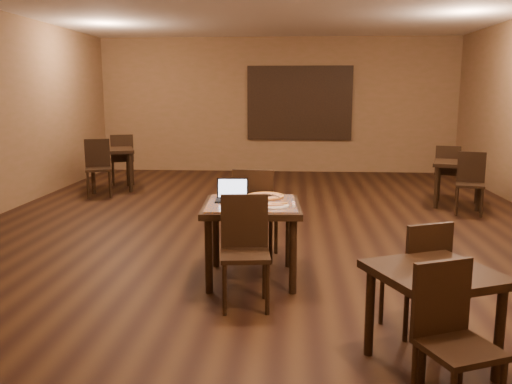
# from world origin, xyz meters

# --- Properties ---
(ground) EXTENTS (10.00, 10.00, 0.00)m
(ground) POSITION_xyz_m (0.00, 0.00, 0.00)
(ground) COLOR black
(ground) RESTS_ON ground
(wall_back) EXTENTS (8.00, 0.02, 3.00)m
(wall_back) POSITION_xyz_m (0.00, 5.00, 1.50)
(wall_back) COLOR brown
(wall_back) RESTS_ON ground
(wall_front) EXTENTS (8.00, 0.02, 3.00)m
(wall_front) POSITION_xyz_m (0.00, -5.00, 1.50)
(wall_front) COLOR brown
(wall_front) RESTS_ON ground
(mural) EXTENTS (2.34, 0.05, 1.64)m
(mural) POSITION_xyz_m (0.50, 4.96, 1.55)
(mural) COLOR #26668D
(mural) RESTS_ON wall_back
(tiled_table) EXTENTS (0.97, 0.97, 0.76)m
(tiled_table) POSITION_xyz_m (-0.01, -2.30, 0.66)
(tiled_table) COLOR black
(tiled_table) RESTS_ON ground
(chair_main_near) EXTENTS (0.45, 0.45, 0.94)m
(chair_main_near) POSITION_xyz_m (-0.02, -2.91, 0.53)
(chair_main_near) COLOR black
(chair_main_near) RESTS_ON ground
(chair_main_far) EXTENTS (0.49, 0.49, 1.01)m
(chair_main_far) POSITION_xyz_m (-0.02, -1.68, 0.57)
(chair_main_far) COLOR black
(chair_main_far) RESTS_ON ground
(laptop) EXTENTS (0.32, 0.25, 0.21)m
(laptop) POSITION_xyz_m (-0.21, -2.20, 0.82)
(laptop) COLOR black
(laptop) RESTS_ON tiled_table
(plate) EXTENTS (0.28, 0.28, 0.02)m
(plate) POSITION_xyz_m (0.21, -2.48, 0.77)
(plate) COLOR white
(plate) RESTS_ON tiled_table
(pizza_slice) EXTENTS (0.24, 0.24, 0.02)m
(pizza_slice) POSITION_xyz_m (0.21, -2.48, 0.79)
(pizza_slice) COLOR beige
(pizza_slice) RESTS_ON plate
(pizza_pan) EXTENTS (0.35, 0.35, 0.01)m
(pizza_pan) POSITION_xyz_m (0.11, -2.06, 0.77)
(pizza_pan) COLOR silver
(pizza_pan) RESTS_ON tiled_table
(pizza_whole) EXTENTS (0.37, 0.37, 0.03)m
(pizza_whole) POSITION_xyz_m (0.11, -2.06, 0.78)
(pizza_whole) COLOR beige
(pizza_whole) RESTS_ON pizza_pan
(spatula) EXTENTS (0.22, 0.27, 0.01)m
(spatula) POSITION_xyz_m (0.13, -2.08, 0.79)
(spatula) COLOR silver
(spatula) RESTS_ON pizza_whole
(napkin_roll) EXTENTS (0.04, 0.15, 0.04)m
(napkin_roll) POSITION_xyz_m (0.39, -2.44, 0.78)
(napkin_roll) COLOR white
(napkin_roll) RESTS_ON tiled_table
(other_table_a) EXTENTS (0.94, 0.94, 0.71)m
(other_table_a) POSITION_xyz_m (3.00, 1.36, 0.59)
(other_table_a) COLOR black
(other_table_a) RESTS_ON ground
(other_table_a_chair_near) EXTENTS (0.50, 0.50, 0.92)m
(other_table_a_chair_near) POSITION_xyz_m (3.02, 0.83, 0.52)
(other_table_a_chair_near) COLOR black
(other_table_a_chair_near) RESTS_ON ground
(other_table_a_chair_far) EXTENTS (0.50, 0.50, 0.92)m
(other_table_a_chair_far) POSITION_xyz_m (2.98, 1.90, 0.52)
(other_table_a_chair_far) COLOR black
(other_table_a_chair_far) RESTS_ON ground
(other_table_b) EXTENTS (1.05, 1.05, 0.77)m
(other_table_b) POSITION_xyz_m (-3.00, 2.40, 0.64)
(other_table_b) COLOR black
(other_table_b) RESTS_ON ground
(other_table_b_chair_near) EXTENTS (0.55, 0.55, 0.99)m
(other_table_b_chair_near) POSITION_xyz_m (-3.03, 1.82, 0.56)
(other_table_b_chair_near) COLOR black
(other_table_b_chair_near) RESTS_ON ground
(other_table_b_chair_far) EXTENTS (0.55, 0.55, 0.99)m
(other_table_b_chair_far) POSITION_xyz_m (-2.97, 2.98, 0.56)
(other_table_b_chair_far) COLOR black
(other_table_b_chair_far) RESTS_ON ground
(other_table_c) EXTENTS (0.95, 0.95, 0.68)m
(other_table_c) POSITION_xyz_m (1.30, -3.94, 0.56)
(other_table_c) COLOR black
(other_table_c) RESTS_ON ground
(other_table_c_chair_near) EXTENTS (0.50, 0.50, 0.88)m
(other_table_c_chair_near) POSITION_xyz_m (1.27, -4.45, 0.50)
(other_table_c_chair_near) COLOR black
(other_table_c_chair_near) RESTS_ON ground
(other_table_c_chair_far) EXTENTS (0.50, 0.50, 0.88)m
(other_table_c_chair_far) POSITION_xyz_m (1.33, -3.42, 0.50)
(other_table_c_chair_far) COLOR black
(other_table_c_chair_far) RESTS_ON ground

